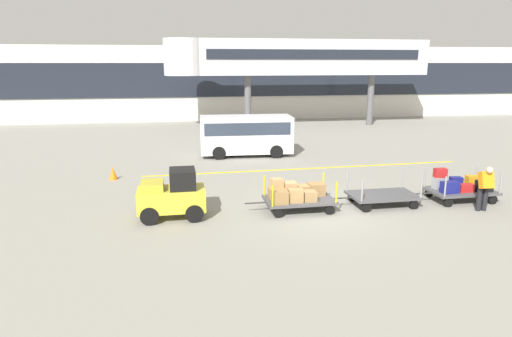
{
  "coord_description": "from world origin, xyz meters",
  "views": [
    {
      "loc": [
        -4.42,
        -13.7,
        4.84
      ],
      "look_at": [
        -1.68,
        2.33,
        1.0
      ],
      "focal_mm": 31.47,
      "sensor_mm": 36.0,
      "label": 1
    }
  ],
  "objects_px": {
    "baggage_handler": "(485,186)",
    "baggage_cart_middle": "(382,196)",
    "shuttle_van": "(246,132)",
    "baggage_cart_lead": "(296,195)",
    "safety_cone_far": "(113,173)",
    "baggage_tug": "(172,195)",
    "baggage_cart_tail": "(460,187)"
  },
  "relations": [
    {
      "from": "shuttle_van",
      "to": "baggage_handler",
      "type": "bearing_deg",
      "value": -58.62
    },
    {
      "from": "shuttle_van",
      "to": "baggage_cart_tail",
      "type": "bearing_deg",
      "value": -55.61
    },
    {
      "from": "baggage_handler",
      "to": "baggage_cart_tail",
      "type": "bearing_deg",
      "value": 92.83
    },
    {
      "from": "baggage_cart_middle",
      "to": "baggage_cart_tail",
      "type": "relative_size",
      "value": 1.0
    },
    {
      "from": "baggage_tug",
      "to": "baggage_handler",
      "type": "height_order",
      "value": "baggage_tug"
    },
    {
      "from": "baggage_cart_lead",
      "to": "baggage_cart_middle",
      "type": "xyz_separation_m",
      "value": [
        3.1,
        -0.01,
        -0.19
      ]
    },
    {
      "from": "baggage_cart_tail",
      "to": "safety_cone_far",
      "type": "xyz_separation_m",
      "value": [
        -12.68,
        5.18,
        -0.23
      ]
    },
    {
      "from": "baggage_tug",
      "to": "baggage_handler",
      "type": "relative_size",
      "value": 1.35
    },
    {
      "from": "baggage_cart_middle",
      "to": "safety_cone_far",
      "type": "relative_size",
      "value": 5.47
    },
    {
      "from": "baggage_cart_lead",
      "to": "safety_cone_far",
      "type": "xyz_separation_m",
      "value": [
        -6.62,
        5.23,
        -0.26
      ]
    },
    {
      "from": "baggage_cart_lead",
      "to": "safety_cone_far",
      "type": "height_order",
      "value": "baggage_cart_lead"
    },
    {
      "from": "baggage_cart_tail",
      "to": "baggage_cart_middle",
      "type": "bearing_deg",
      "value": -178.93
    },
    {
      "from": "baggage_cart_middle",
      "to": "safety_cone_far",
      "type": "height_order",
      "value": "baggage_cart_middle"
    },
    {
      "from": "baggage_handler",
      "to": "safety_cone_far",
      "type": "relative_size",
      "value": 2.84
    },
    {
      "from": "baggage_cart_middle",
      "to": "baggage_cart_tail",
      "type": "distance_m",
      "value": 2.96
    },
    {
      "from": "baggage_handler",
      "to": "shuttle_van",
      "type": "distance_m",
      "value": 12.34
    },
    {
      "from": "baggage_handler",
      "to": "safety_cone_far",
      "type": "bearing_deg",
      "value": 153.27
    },
    {
      "from": "baggage_tug",
      "to": "safety_cone_far",
      "type": "height_order",
      "value": "baggage_tug"
    },
    {
      "from": "baggage_cart_middle",
      "to": "baggage_tug",
      "type": "bearing_deg",
      "value": -179.15
    },
    {
      "from": "baggage_cart_lead",
      "to": "baggage_handler",
      "type": "relative_size",
      "value": 1.93
    },
    {
      "from": "shuttle_van",
      "to": "safety_cone_far",
      "type": "xyz_separation_m",
      "value": [
        -6.32,
        -4.11,
        -0.96
      ]
    },
    {
      "from": "baggage_cart_lead",
      "to": "baggage_cart_tail",
      "type": "height_order",
      "value": "baggage_cart_tail"
    },
    {
      "from": "baggage_cart_middle",
      "to": "safety_cone_far",
      "type": "distance_m",
      "value": 11.04
    },
    {
      "from": "shuttle_van",
      "to": "safety_cone_far",
      "type": "bearing_deg",
      "value": -146.94
    },
    {
      "from": "baggage_cart_lead",
      "to": "shuttle_van",
      "type": "height_order",
      "value": "shuttle_van"
    },
    {
      "from": "baggage_handler",
      "to": "shuttle_van",
      "type": "height_order",
      "value": "shuttle_van"
    },
    {
      "from": "baggage_handler",
      "to": "safety_cone_far",
      "type": "height_order",
      "value": "baggage_handler"
    },
    {
      "from": "baggage_handler",
      "to": "baggage_cart_middle",
      "type": "bearing_deg",
      "value": 158.67
    },
    {
      "from": "baggage_cart_tail",
      "to": "shuttle_van",
      "type": "height_order",
      "value": "shuttle_van"
    },
    {
      "from": "baggage_cart_middle",
      "to": "shuttle_van",
      "type": "distance_m",
      "value": 9.99
    },
    {
      "from": "baggage_cart_tail",
      "to": "baggage_handler",
      "type": "bearing_deg",
      "value": -87.17
    },
    {
      "from": "baggage_tug",
      "to": "baggage_cart_tail",
      "type": "relative_size",
      "value": 0.7
    }
  ]
}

